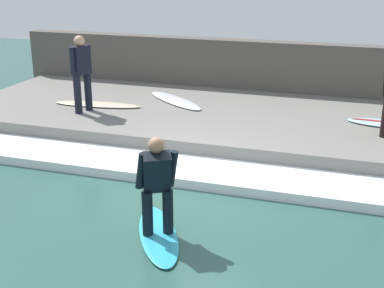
% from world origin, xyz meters
% --- Properties ---
extents(ground_plane, '(28.00, 28.00, 0.00)m').
position_xyz_m(ground_plane, '(0.00, 0.00, 0.00)').
color(ground_plane, '#2D564C').
extents(concrete_ledge, '(4.40, 12.68, 0.41)m').
position_xyz_m(concrete_ledge, '(3.42, 0.00, 0.21)').
color(concrete_ledge, slate).
rests_on(concrete_ledge, ground_plane).
extents(back_wall, '(0.50, 13.31, 1.66)m').
position_xyz_m(back_wall, '(5.87, 0.00, 0.83)').
color(back_wall, '#544F49').
rests_on(back_wall, ground_plane).
extents(wave_foam_crest, '(1.17, 12.05, 0.17)m').
position_xyz_m(wave_foam_crest, '(0.64, 0.00, 0.08)').
color(wave_foam_crest, white).
rests_on(wave_foam_crest, ground_plane).
extents(surfboard_riding, '(1.80, 1.29, 0.06)m').
position_xyz_m(surfboard_riding, '(-1.60, -0.15, 0.03)').
color(surfboard_riding, '#2DADD1').
rests_on(surfboard_riding, ground_plane).
extents(surfer_riding, '(0.51, 0.55, 1.41)m').
position_xyz_m(surfer_riding, '(-1.60, -0.15, 0.84)').
color(surfer_riding, black).
rests_on(surfer_riding, surfboard_riding).
extents(surfer_waiting_near, '(0.55, 0.36, 1.69)m').
position_xyz_m(surfer_waiting_near, '(2.48, 3.24, 1.36)').
color(surfer_waiting_near, black).
rests_on(surfer_waiting_near, concrete_ledge).
extents(surfboard_waiting_near, '(0.69, 2.13, 0.06)m').
position_xyz_m(surfboard_waiting_near, '(3.04, 3.19, 0.44)').
color(surfboard_waiting_near, beige).
rests_on(surfboard_waiting_near, concrete_ledge).
extents(surfboard_spare, '(1.68, 1.94, 0.06)m').
position_xyz_m(surfboard_spare, '(3.94, 1.59, 0.44)').
color(surfboard_spare, silver).
rests_on(surfboard_spare, concrete_ledge).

